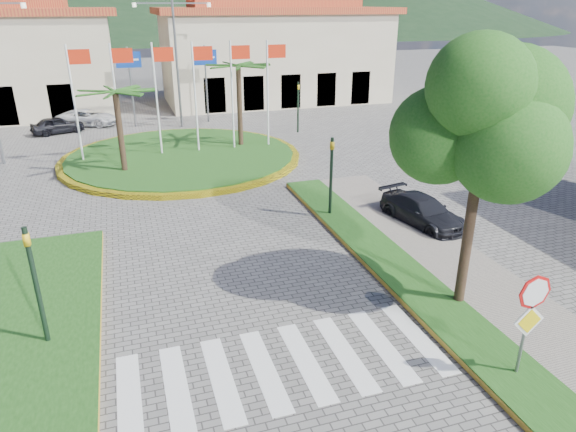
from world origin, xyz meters
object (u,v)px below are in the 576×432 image
object	(u,v)px
stop_sign	(530,311)
car_dark_a	(57,125)
deciduous_tree	(485,121)
car_side_right	(423,211)
roundabout_island	(182,156)
car_dark_b	(246,98)
white_van	(87,118)

from	to	relation	value
stop_sign	car_dark_a	size ratio (longest dim) A/B	0.82
car_dark_a	deciduous_tree	bearing A→B (deg)	-173.51
deciduous_tree	car_side_right	xyz separation A→B (m)	(2.04, 5.24, -4.63)
roundabout_island	car_dark_b	distance (m)	15.73
white_van	car_side_right	world-z (taller)	same
roundabout_island	white_van	distance (m)	11.54
car_dark_a	car_dark_b	bearing A→B (deg)	-87.42
stop_sign	car_dark_b	distance (m)	34.19
roundabout_island	car_dark_a	distance (m)	10.91
stop_sign	deciduous_tree	xyz separation A→B (m)	(0.60, 3.04, 3.38)
car_dark_a	car_dark_b	distance (m)	14.95
car_dark_a	car_side_right	distance (m)	24.83
stop_sign	deciduous_tree	world-z (taller)	deciduous_tree
car_dark_a	car_side_right	size ratio (longest dim) A/B	0.85
roundabout_island	car_dark_b	world-z (taller)	roundabout_island
roundabout_island	deciduous_tree	bearing A→B (deg)	-72.09
white_van	roundabout_island	bearing A→B (deg)	-132.77
white_van	car_dark_b	xyz separation A→B (m)	(12.13, 3.73, 0.10)
deciduous_tree	white_van	xyz separation A→B (m)	(-10.60, 27.34, -4.63)
deciduous_tree	car_dark_a	world-z (taller)	deciduous_tree
car_dark_a	car_dark_b	xyz separation A→B (m)	(13.87, 5.58, 0.10)
stop_sign	car_side_right	xyz separation A→B (m)	(2.64, 8.28, -1.24)
car_dark_b	deciduous_tree	bearing A→B (deg)	-168.85
deciduous_tree	car_side_right	world-z (taller)	deciduous_tree
stop_sign	car_dark_b	bearing A→B (deg)	86.43
roundabout_island	car_side_right	bearing A→B (deg)	-57.34
stop_sign	deciduous_tree	distance (m)	4.59
deciduous_tree	white_van	size ratio (longest dim) A/B	1.72
stop_sign	car_side_right	world-z (taller)	stop_sign
roundabout_island	white_van	size ratio (longest dim) A/B	3.21
car_dark_a	car_side_right	bearing A→B (deg)	-163.95
deciduous_tree	roundabout_island	bearing A→B (deg)	107.91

